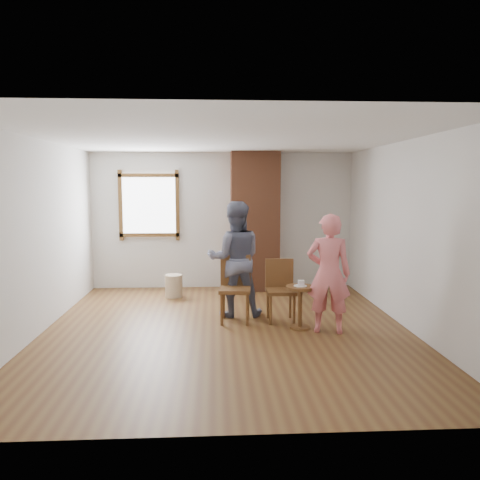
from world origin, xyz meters
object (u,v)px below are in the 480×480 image
object	(u,v)px
side_table	(300,300)
person_pink	(329,274)
stoneware_crock	(174,286)
man	(235,259)
dining_chair_left	(235,284)
dining_chair_right	(280,286)

from	to	relation	value
side_table	person_pink	xyz separation A→B (m)	(0.35, -0.18, 0.40)
side_table	stoneware_crock	bearing A→B (deg)	134.28
person_pink	man	bearing A→B (deg)	-23.14
stoneware_crock	person_pink	xyz separation A→B (m)	(2.25, -2.13, 0.61)
stoneware_crock	dining_chair_left	bearing A→B (deg)	-55.71
man	person_pink	size ratio (longest dim) A/B	1.08
man	side_table	bearing A→B (deg)	139.72
dining_chair_left	stoneware_crock	bearing A→B (deg)	129.56
dining_chair_right	side_table	bearing A→B (deg)	-62.91
dining_chair_right	man	xyz separation A→B (m)	(-0.65, 0.30, 0.37)
side_table	man	xyz separation A→B (m)	(-0.87, 0.73, 0.47)
man	person_pink	world-z (taller)	man
dining_chair_right	stoneware_crock	bearing A→B (deg)	138.26
dining_chair_right	person_pink	distance (m)	0.88
side_table	man	distance (m)	1.23
stoneware_crock	person_pink	size ratio (longest dim) A/B	0.25
dining_chair_right	person_pink	size ratio (longest dim) A/B	0.56
side_table	person_pink	size ratio (longest dim) A/B	0.37
man	person_pink	bearing A→B (deg)	143.04
dining_chair_right	person_pink	bearing A→B (deg)	-46.82
side_table	man	world-z (taller)	man
stoneware_crock	side_table	xyz separation A→B (m)	(1.91, -1.96, 0.20)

